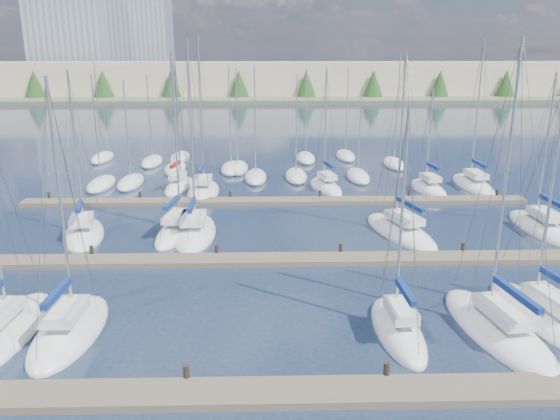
{
  "coord_description": "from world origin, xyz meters",
  "views": [
    {
      "loc": [
        -0.76,
        -16.16,
        12.81
      ],
      "look_at": [
        0.0,
        14.0,
        4.0
      ],
      "focal_mm": 35.0,
      "sensor_mm": 36.0,
      "label": 1
    }
  ],
  "objects_px": {
    "sailboat_c": "(70,331)",
    "sailboat_f": "(543,317)",
    "sailboat_l": "(400,231)",
    "sailboat_d": "(398,330)",
    "sailboat_e": "(497,329)",
    "sailboat_b": "(1,334)",
    "sailboat_j": "(195,232)",
    "sailboat_h": "(84,234)",
    "sailboat_o": "(203,191)",
    "sailboat_i": "(178,230)",
    "sailboat_q": "(428,189)",
    "sailboat_r": "(473,185)",
    "sailboat_n": "(179,186)",
    "sailboat_p": "(326,187)",
    "sailboat_m": "(540,228)"
  },
  "relations": [
    {
      "from": "sailboat_d",
      "to": "sailboat_q",
      "type": "height_order",
      "value": "sailboat_d"
    },
    {
      "from": "sailboat_n",
      "to": "sailboat_p",
      "type": "bearing_deg",
      "value": 5.07
    },
    {
      "from": "sailboat_r",
      "to": "sailboat_o",
      "type": "height_order",
      "value": "sailboat_o"
    },
    {
      "from": "sailboat_r",
      "to": "sailboat_f",
      "type": "distance_m",
      "value": 28.37
    },
    {
      "from": "sailboat_i",
      "to": "sailboat_c",
      "type": "bearing_deg",
      "value": -92.8
    },
    {
      "from": "sailboat_d",
      "to": "sailboat_o",
      "type": "bearing_deg",
      "value": 112.48
    },
    {
      "from": "sailboat_f",
      "to": "sailboat_c",
      "type": "bearing_deg",
      "value": 173.44
    },
    {
      "from": "sailboat_l",
      "to": "sailboat_d",
      "type": "height_order",
      "value": "sailboat_l"
    },
    {
      "from": "sailboat_p",
      "to": "sailboat_n",
      "type": "bearing_deg",
      "value": 166.5
    },
    {
      "from": "sailboat_c",
      "to": "sailboat_n",
      "type": "relative_size",
      "value": 0.98
    },
    {
      "from": "sailboat_m",
      "to": "sailboat_q",
      "type": "height_order",
      "value": "sailboat_m"
    },
    {
      "from": "sailboat_r",
      "to": "sailboat_l",
      "type": "relative_size",
      "value": 1.09
    },
    {
      "from": "sailboat_h",
      "to": "sailboat_b",
      "type": "bearing_deg",
      "value": -99.86
    },
    {
      "from": "sailboat_h",
      "to": "sailboat_e",
      "type": "bearing_deg",
      "value": -44.35
    },
    {
      "from": "sailboat_p",
      "to": "sailboat_q",
      "type": "bearing_deg",
      "value": -17.11
    },
    {
      "from": "sailboat_h",
      "to": "sailboat_n",
      "type": "distance_m",
      "value": 15.02
    },
    {
      "from": "sailboat_h",
      "to": "sailboat_o",
      "type": "distance_m",
      "value": 14.38
    },
    {
      "from": "sailboat_o",
      "to": "sailboat_l",
      "type": "bearing_deg",
      "value": -39.42
    },
    {
      "from": "sailboat_e",
      "to": "sailboat_f",
      "type": "relative_size",
      "value": 1.14
    },
    {
      "from": "sailboat_c",
      "to": "sailboat_f",
      "type": "relative_size",
      "value": 1.01
    },
    {
      "from": "sailboat_h",
      "to": "sailboat_c",
      "type": "relative_size",
      "value": 0.99
    },
    {
      "from": "sailboat_q",
      "to": "sailboat_f",
      "type": "distance_m",
      "value": 26.19
    },
    {
      "from": "sailboat_l",
      "to": "sailboat_p",
      "type": "xyz_separation_m",
      "value": [
        -3.98,
        13.69,
        0.01
      ]
    },
    {
      "from": "sailboat_q",
      "to": "sailboat_b",
      "type": "bearing_deg",
      "value": -141.56
    },
    {
      "from": "sailboat_e",
      "to": "sailboat_j",
      "type": "height_order",
      "value": "sailboat_j"
    },
    {
      "from": "sailboat_n",
      "to": "sailboat_h",
      "type": "bearing_deg",
      "value": -100.8
    },
    {
      "from": "sailboat_h",
      "to": "sailboat_o",
      "type": "bearing_deg",
      "value": 46.81
    },
    {
      "from": "sailboat_p",
      "to": "sailboat_e",
      "type": "bearing_deg",
      "value": -91.03
    },
    {
      "from": "sailboat_i",
      "to": "sailboat_b",
      "type": "relative_size",
      "value": 1.1
    },
    {
      "from": "sailboat_l",
      "to": "sailboat_f",
      "type": "height_order",
      "value": "sailboat_l"
    },
    {
      "from": "sailboat_f",
      "to": "sailboat_n",
      "type": "bearing_deg",
      "value": 120.12
    },
    {
      "from": "sailboat_j",
      "to": "sailboat_h",
      "type": "bearing_deg",
      "value": -179.76
    },
    {
      "from": "sailboat_p",
      "to": "sailboat_l",
      "type": "bearing_deg",
      "value": -85.02
    },
    {
      "from": "sailboat_q",
      "to": "sailboat_l",
      "type": "bearing_deg",
      "value": -120.1
    },
    {
      "from": "sailboat_j",
      "to": "sailboat_i",
      "type": "bearing_deg",
      "value": 157.17
    },
    {
      "from": "sailboat_i",
      "to": "sailboat_b",
      "type": "xyz_separation_m",
      "value": [
        -5.81,
        -15.24,
        -0.02
      ]
    },
    {
      "from": "sailboat_b",
      "to": "sailboat_h",
      "type": "bearing_deg",
      "value": 95.09
    },
    {
      "from": "sailboat_l",
      "to": "sailboat_e",
      "type": "bearing_deg",
      "value": -100.84
    },
    {
      "from": "sailboat_h",
      "to": "sailboat_f",
      "type": "relative_size",
      "value": 0.99
    },
    {
      "from": "sailboat_c",
      "to": "sailboat_q",
      "type": "relative_size",
      "value": 1.22
    },
    {
      "from": "sailboat_b",
      "to": "sailboat_j",
      "type": "relative_size",
      "value": 0.86
    },
    {
      "from": "sailboat_e",
      "to": "sailboat_j",
      "type": "bearing_deg",
      "value": 129.4
    },
    {
      "from": "sailboat_i",
      "to": "sailboat_f",
      "type": "height_order",
      "value": "sailboat_i"
    },
    {
      "from": "sailboat_i",
      "to": "sailboat_c",
      "type": "relative_size",
      "value": 1.08
    },
    {
      "from": "sailboat_c",
      "to": "sailboat_n",
      "type": "distance_m",
      "value": 28.48
    },
    {
      "from": "sailboat_r",
      "to": "sailboat_d",
      "type": "bearing_deg",
      "value": -116.48
    },
    {
      "from": "sailboat_c",
      "to": "sailboat_f",
      "type": "distance_m",
      "value": 22.94
    },
    {
      "from": "sailboat_r",
      "to": "sailboat_p",
      "type": "xyz_separation_m",
      "value": [
        -14.55,
        -0.46,
        0.0
      ]
    },
    {
      "from": "sailboat_p",
      "to": "sailboat_j",
      "type": "height_order",
      "value": "sailboat_j"
    },
    {
      "from": "sailboat_d",
      "to": "sailboat_c",
      "type": "height_order",
      "value": "sailboat_c"
    }
  ]
}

